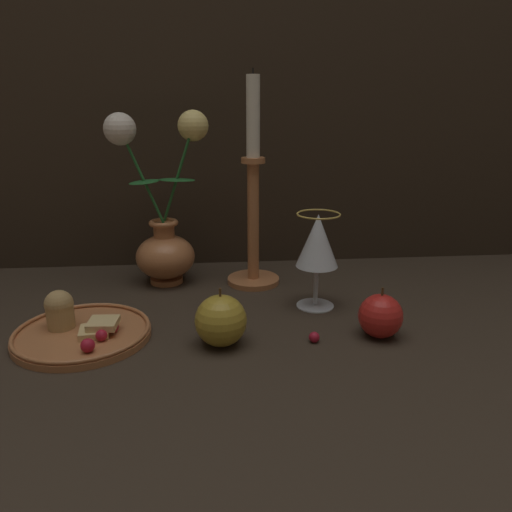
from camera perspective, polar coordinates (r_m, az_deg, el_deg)
ground_plane at (r=0.82m, az=-2.10°, el=-6.90°), size 2.40×2.40×0.00m
vase at (r=0.95m, az=-10.56°, el=3.43°), size 0.18×0.11×0.32m
plate_with_pastries at (r=0.79m, az=-19.50°, el=-7.89°), size 0.20×0.20×0.07m
wine_glass at (r=0.82m, az=7.03°, el=1.34°), size 0.07×0.07×0.16m
candlestick at (r=0.92m, az=-0.32°, el=5.10°), size 0.10×0.10×0.39m
apple_beside_vase at (r=0.76m, az=14.04°, el=-6.66°), size 0.07×0.07×0.08m
apple_near_glass at (r=0.71m, az=-4.04°, el=-7.38°), size 0.07×0.07×0.09m
berry_near_plate at (r=0.87m, az=13.05°, el=-5.07°), size 0.02×0.02×0.02m
berry_front_center at (r=0.83m, az=-5.67°, el=-5.87°), size 0.02×0.02×0.02m
berry_by_glass_stem at (r=0.74m, az=6.66°, el=-9.20°), size 0.02×0.02×0.02m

